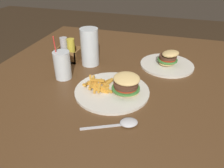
% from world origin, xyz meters
% --- Properties ---
extents(dining_table, '(1.24, 1.32, 0.71)m').
position_xyz_m(dining_table, '(0.00, 0.00, 0.62)').
color(dining_table, brown).
rests_on(dining_table, ground_plane).
extents(meal_plate_near, '(0.31, 0.31, 0.09)m').
position_xyz_m(meal_plate_near, '(0.03, -0.12, 0.73)').
color(meal_plate_near, silver).
rests_on(meal_plate_near, dining_table).
extents(beer_glass, '(0.09, 0.09, 0.19)m').
position_xyz_m(beer_glass, '(-0.17, 0.10, 0.80)').
color(beer_glass, silver).
rests_on(beer_glass, dining_table).
extents(juice_glass, '(0.08, 0.08, 0.20)m').
position_xyz_m(juice_glass, '(-0.24, -0.07, 0.77)').
color(juice_glass, silver).
rests_on(juice_glass, dining_table).
extents(spoon, '(0.19, 0.11, 0.02)m').
position_xyz_m(spoon, '(0.12, -0.30, 0.72)').
color(spoon, silver).
rests_on(spoon, dining_table).
extents(meal_plate_far, '(0.27, 0.27, 0.09)m').
position_xyz_m(meal_plate_far, '(0.21, 0.19, 0.73)').
color(meal_plate_far, silver).
rests_on(meal_plate_far, dining_table).
extents(condiment_caddy, '(0.13, 0.10, 0.12)m').
position_xyz_m(condiment_caddy, '(-0.30, 0.12, 0.75)').
color(condiment_caddy, brown).
rests_on(condiment_caddy, dining_table).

